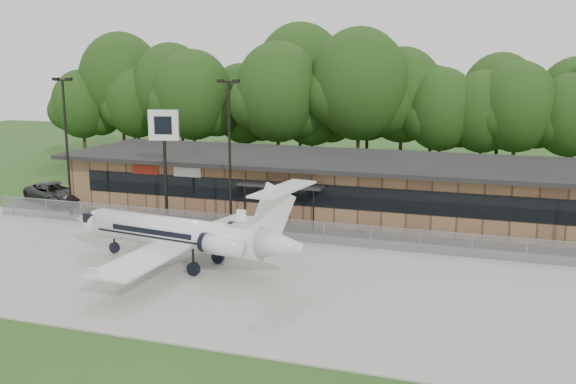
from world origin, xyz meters
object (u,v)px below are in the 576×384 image
(terminal, at_px, (330,184))
(pole_sign, at_px, (164,137))
(suv, at_px, (55,193))
(business_jet, at_px, (184,235))

(terminal, relative_size, pole_sign, 5.07)
(terminal, xyz_separation_m, suv, (-22.00, -4.20, -1.33))
(suv, bearing_deg, pole_sign, -79.45)
(terminal, distance_m, business_jet, 16.22)
(terminal, bearing_deg, pole_sign, -144.71)
(terminal, bearing_deg, business_jet, -105.08)
(suv, relative_size, pole_sign, 0.76)
(business_jet, distance_m, pole_sign, 11.21)
(terminal, height_order, suv, terminal)
(suv, bearing_deg, terminal, -54.75)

